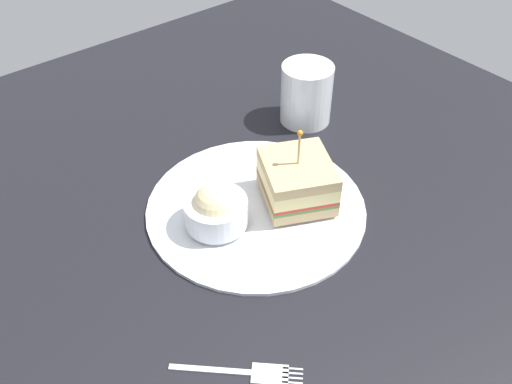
% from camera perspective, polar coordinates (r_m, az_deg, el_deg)
% --- Properties ---
extents(ground_plane, '(1.07, 1.07, 0.02)m').
position_cam_1_polar(ground_plane, '(0.73, 0.00, -2.32)').
color(ground_plane, black).
extents(plate, '(0.28, 0.28, 0.01)m').
position_cam_1_polar(plate, '(0.72, 0.00, -1.48)').
color(plate, white).
rests_on(plate, ground_plane).
extents(sandwich_half_center, '(0.11, 0.12, 0.10)m').
position_cam_1_polar(sandwich_half_center, '(0.71, 4.17, 1.17)').
color(sandwich_half_center, tan).
rests_on(sandwich_half_center, plate).
extents(coleslaw_bowl, '(0.08, 0.08, 0.06)m').
position_cam_1_polar(coleslaw_bowl, '(0.68, -4.08, -1.71)').
color(coleslaw_bowl, white).
rests_on(coleslaw_bowl, plate).
extents(drink_glass, '(0.08, 0.08, 0.09)m').
position_cam_1_polar(drink_glass, '(0.86, 5.09, 9.59)').
color(drink_glass, beige).
rests_on(drink_glass, ground_plane).
extents(fork, '(0.10, 0.10, 0.00)m').
position_cam_1_polar(fork, '(0.57, -0.46, -17.76)').
color(fork, silver).
rests_on(fork, ground_plane).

